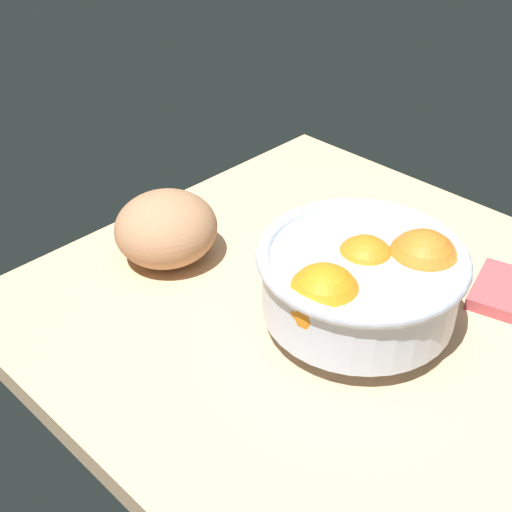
% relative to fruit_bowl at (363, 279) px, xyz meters
% --- Properties ---
extents(ground_plane, '(0.68, 0.67, 0.03)m').
position_rel_fruit_bowl_xyz_m(ground_plane, '(-0.04, 0.01, -0.08)').
color(ground_plane, '#DAB184').
extents(fruit_bowl, '(0.23, 0.23, 0.12)m').
position_rel_fruit_bowl_xyz_m(fruit_bowl, '(0.00, 0.00, 0.00)').
color(fruit_bowl, silver).
rests_on(fruit_bowl, ground).
extents(bread_loaf, '(0.16, 0.16, 0.09)m').
position_rel_fruit_bowl_xyz_m(bread_loaf, '(-0.26, -0.07, -0.02)').
color(bread_loaf, '#B27C56').
rests_on(bread_loaf, ground).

